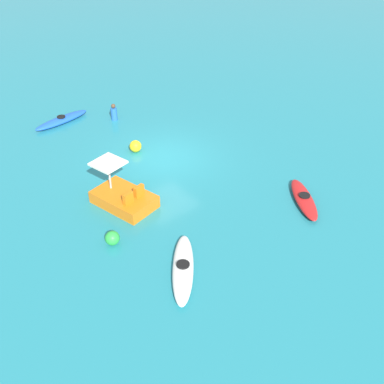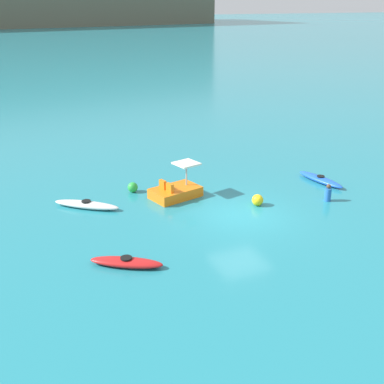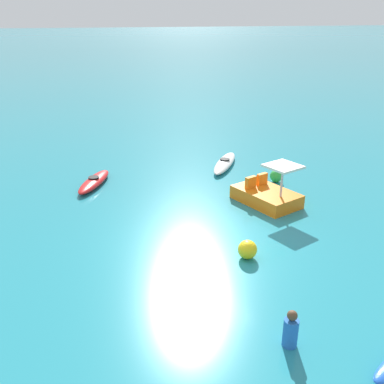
{
  "view_description": "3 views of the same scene",
  "coord_description": "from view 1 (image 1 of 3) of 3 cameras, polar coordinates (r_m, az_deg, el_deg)",
  "views": [
    {
      "loc": [
        -15.5,
        10.42,
        11.2
      ],
      "look_at": [
        -3.14,
        0.85,
        0.21
      ],
      "focal_mm": 44.74,
      "sensor_mm": 36.0,
      "label": 1
    },
    {
      "loc": [
        -10.33,
        -18.08,
        9.26
      ],
      "look_at": [
        -1.67,
        1.84,
        0.75
      ],
      "focal_mm": 46.03,
      "sensor_mm": 36.0,
      "label": 2
    },
    {
      "loc": [
        10.61,
        -4.73,
        6.45
      ],
      "look_at": [
        -3.01,
        0.72,
        0.42
      ],
      "focal_mm": 39.84,
      "sensor_mm": 36.0,
      "label": 3
    }
  ],
  "objects": [
    {
      "name": "ground_plane",
      "position": [
        21.77,
        -3.29,
        4.08
      ],
      "size": [
        600.0,
        600.0,
        0.0
      ],
      "primitive_type": "plane",
      "color": "teal"
    },
    {
      "name": "kayak_red",
      "position": [
        19.31,
        13.2,
        -0.83
      ],
      "size": [
        2.71,
        2.06,
        0.37
      ],
      "color": "red",
      "rests_on": "ground_plane"
    },
    {
      "name": "buoy_yellow",
      "position": [
        22.25,
        -6.75,
        5.44
      ],
      "size": [
        0.55,
        0.55,
        0.55
      ],
      "primitive_type": "sphere",
      "color": "yellow",
      "rests_on": "ground_plane"
    },
    {
      "name": "kayak_white",
      "position": [
        15.83,
        -1.07,
        -9.09
      ],
      "size": [
        3.01,
        2.58,
        0.37
      ],
      "color": "white",
      "rests_on": "ground_plane"
    },
    {
      "name": "buoy_green",
      "position": [
        17.03,
        -9.47,
        -5.44
      ],
      "size": [
        0.52,
        0.52,
        0.52
      ],
      "primitive_type": "sphere",
      "color": "green",
      "rests_on": "ground_plane"
    },
    {
      "name": "kayak_blue",
      "position": [
        25.61,
        -15.28,
        8.28
      ],
      "size": [
        1.15,
        3.13,
        0.37
      ],
      "color": "blue",
      "rests_on": "ground_plane"
    },
    {
      "name": "person_near_shore",
      "position": [
        25.28,
        -9.3,
        9.3
      ],
      "size": [
        0.45,
        0.45,
        0.88
      ],
      "color": "blue",
      "rests_on": "ground_plane"
    },
    {
      "name": "pedal_boat_orange",
      "position": [
        18.79,
        -8.15,
        -0.63
      ],
      "size": [
        2.7,
        2.05,
        1.68
      ],
      "color": "orange",
      "rests_on": "ground_plane"
    }
  ]
}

